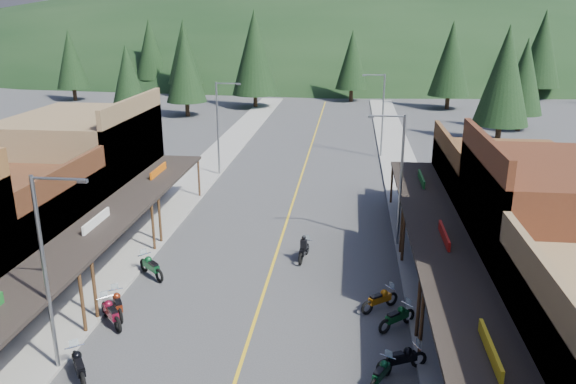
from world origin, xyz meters
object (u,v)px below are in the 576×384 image
(shop_west_2, at_px, (6,231))
(pine_0, at_px, (71,59))
(pine_1, at_px, (184,52))
(bike_east_8, at_px, (380,298))
(streetlight_1, at_px, (219,124))
(streetlight_3, at_px, (381,112))
(shop_east_2, at_px, (556,236))
(pine_11, at_px, (505,75))
(streetlight_0, at_px, (48,267))
(bike_west_6, at_px, (111,312))
(pine_9, at_px, (524,76))
(bike_west_8, at_px, (151,266))
(shop_east_3, at_px, (502,193))
(pine_2, at_px, (255,52))
(pine_7, at_px, (150,49))
(pine_10, at_px, (185,65))
(bike_west_5, at_px, (79,365))
(streetlight_2, at_px, (399,175))
(pedestrian_east_a, at_px, (450,359))
(bike_east_5, at_px, (381,372))
(pine_8, at_px, (128,80))
(pedestrian_east_b, at_px, (415,215))
(bike_west_7, at_px, (118,303))
(bike_east_7, at_px, (397,316))
(rider_on_bike, at_px, (304,249))
(pine_4, at_px, (451,58))
(pine_3, at_px, (352,60))
(pine_5, at_px, (542,49))

(shop_west_2, relative_size, pine_0, 0.99)
(pine_1, relative_size, bike_east_8, 5.87)
(streetlight_1, xyz_separation_m, streetlight_3, (13.90, 8.00, 0.00))
(shop_east_2, distance_m, pine_11, 37.01)
(streetlight_0, relative_size, bike_west_6, 3.46)
(streetlight_3, distance_m, pine_11, 15.55)
(pine_9, distance_m, bike_west_8, 52.63)
(shop_east_3, xyz_separation_m, pine_11, (6.25, 26.70, 4.65))
(pine_9, height_order, bike_east_8, pine_9)
(pine_2, distance_m, pine_11, 36.06)
(pine_7, distance_m, bike_west_6, 82.89)
(streetlight_1, distance_m, pine_7, 59.59)
(streetlight_3, bearing_deg, streetlight_0, -111.12)
(streetlight_3, relative_size, pine_10, 0.69)
(streetlight_0, height_order, bike_west_5, streetlight_0)
(streetlight_2, bearing_deg, pedestrian_east_a, -85.01)
(bike_west_6, relative_size, bike_west_8, 0.99)
(bike_east_5, height_order, bike_east_8, bike_east_8)
(pine_8, height_order, bike_west_6, pine_8)
(pedestrian_east_a, xyz_separation_m, pedestrian_east_b, (0.26, 15.70, 0.08))
(pine_11, relative_size, pedestrian_east_a, 7.14)
(bike_west_7, bearing_deg, bike_east_7, -28.99)
(streetlight_2, bearing_deg, pine_2, 108.73)
(streetlight_0, height_order, pine_10, pine_10)
(pine_7, height_order, bike_east_8, pine_7)
(pine_10, bearing_deg, pine_7, 118.30)
(bike_east_8, height_order, pedestrian_east_a, pedestrian_east_a)
(pine_1, bearing_deg, pine_2, -40.60)
(bike_west_8, distance_m, bike_east_7, 13.16)
(bike_west_8, xyz_separation_m, rider_on_bike, (7.88, 3.09, -0.03))
(pine_4, height_order, bike_east_7, pine_4)
(streetlight_0, xyz_separation_m, pine_11, (26.95, 44.00, 2.73))
(pine_1, distance_m, pine_7, 10.00)
(pine_10, distance_m, bike_west_8, 49.53)
(pine_2, relative_size, pine_9, 1.30)
(shop_east_2, xyz_separation_m, pine_3, (-9.78, 64.30, 2.96))
(shop_east_3, distance_m, rider_on_bike, 13.59)
(shop_west_2, bearing_deg, pine_0, 113.52)
(pine_5, xyz_separation_m, bike_west_8, (-40.21, -69.72, -7.32))
(streetlight_2, relative_size, pine_2, 0.57)
(bike_west_6, distance_m, rider_on_bike, 11.29)
(bike_west_6, xyz_separation_m, bike_west_7, (-0.02, 0.83, -0.04))
(pine_7, bearing_deg, bike_east_7, -63.62)
(streetlight_0, xyz_separation_m, bike_east_8, (12.67, 6.11, -3.85))
(streetlight_0, height_order, pine_11, pine_11)
(bike_west_6, height_order, pedestrian_east_b, pedestrian_east_b)
(pine_11, relative_size, rider_on_bike, 5.74)
(bike_west_8, height_order, pedestrian_east_b, pedestrian_east_b)
(rider_on_bike, bearing_deg, pine_11, 69.96)
(shop_east_2, distance_m, bike_east_8, 8.72)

